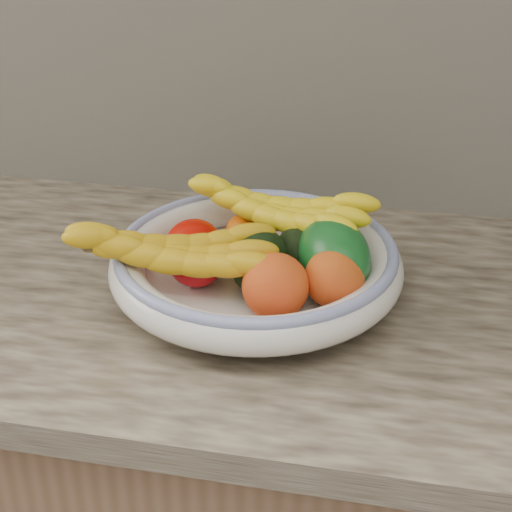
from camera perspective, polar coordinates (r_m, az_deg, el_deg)
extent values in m
cube|color=tan|center=(1.09, 0.21, -3.20)|extent=(2.44, 0.66, 0.04)
cube|color=beige|center=(1.27, 3.06, 14.58)|extent=(2.40, 0.02, 0.50)
cylinder|color=silver|center=(1.06, 0.00, -2.47)|extent=(0.13, 0.13, 0.02)
cylinder|color=silver|center=(1.06, 0.00, -1.82)|extent=(0.32, 0.32, 0.01)
torus|color=silver|center=(1.04, 0.00, -0.58)|extent=(0.39, 0.39, 0.05)
torus|color=#364798|center=(1.03, 0.00, 0.49)|extent=(0.37, 0.37, 0.02)
ellipsoid|color=#E06004|center=(1.12, -0.84, 1.83)|extent=(0.07, 0.07, 0.05)
ellipsoid|color=#EC6304|center=(1.14, 3.02, 2.35)|extent=(0.06, 0.06, 0.05)
ellipsoid|color=#BD0A00|center=(1.06, -4.54, 0.79)|extent=(0.09, 0.09, 0.07)
ellipsoid|color=red|center=(1.02, -4.38, -0.43)|extent=(0.09, 0.09, 0.07)
ellipsoid|color=black|center=(1.02, 0.29, -0.35)|extent=(0.08, 0.11, 0.07)
ellipsoid|color=black|center=(1.06, 3.78, 0.82)|extent=(0.11, 0.13, 0.07)
ellipsoid|color=#0E4A18|center=(1.01, 5.65, 0.07)|extent=(0.16, 0.17, 0.12)
ellipsoid|color=orange|center=(0.96, 1.42, -2.21)|extent=(0.09, 0.09, 0.08)
ellipsoid|color=orange|center=(0.97, 5.71, -1.61)|extent=(0.08, 0.08, 0.08)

